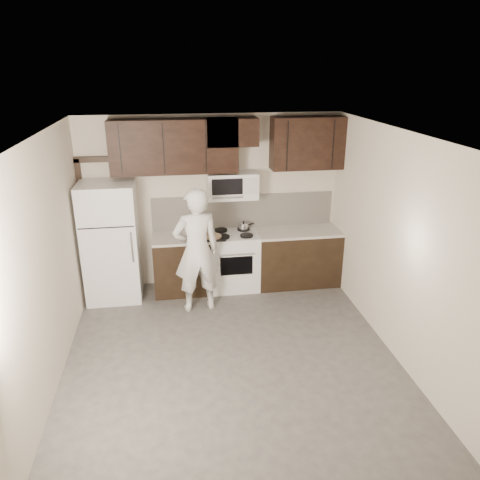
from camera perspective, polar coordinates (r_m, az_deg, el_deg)
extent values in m
plane|color=#494644|center=(5.93, -1.04, -14.17)|extent=(4.50, 4.50, 0.00)
plane|color=beige|center=(7.39, -3.45, 4.67)|extent=(4.00, 0.00, 4.00)
plane|color=white|center=(4.91, -1.24, 12.60)|extent=(4.50, 4.50, 0.00)
cube|color=black|center=(7.38, -7.05, -3.03)|extent=(0.87, 0.62, 0.87)
cube|color=black|center=(7.64, 6.99, -2.18)|extent=(1.32, 0.62, 0.87)
cube|color=silver|center=(7.21, -7.21, 0.28)|extent=(0.87, 0.64, 0.04)
cube|color=silver|center=(7.47, 7.14, 1.03)|extent=(1.32, 0.64, 0.04)
cube|color=white|center=(7.44, -0.77, -2.60)|extent=(0.76, 0.62, 0.89)
cube|color=white|center=(7.27, -0.78, 0.70)|extent=(0.76, 0.62, 0.02)
cube|color=black|center=(7.14, -0.43, -3.15)|extent=(0.50, 0.01, 0.30)
cylinder|color=silver|center=(7.03, -0.39, -1.78)|extent=(0.55, 0.02, 0.02)
cylinder|color=black|center=(7.10, -2.06, 0.40)|extent=(0.20, 0.20, 0.03)
cylinder|color=black|center=(7.14, 0.81, 0.55)|extent=(0.20, 0.20, 0.03)
cylinder|color=black|center=(7.38, -2.33, 1.20)|extent=(0.20, 0.20, 0.03)
cylinder|color=black|center=(7.42, 0.43, 1.35)|extent=(0.20, 0.20, 0.03)
cube|color=silver|center=(7.48, 0.41, 3.57)|extent=(2.90, 0.02, 0.54)
cube|color=black|center=(6.99, -8.05, 11.23)|extent=(1.85, 0.35, 0.78)
cube|color=black|center=(7.29, 8.19, 11.62)|extent=(1.10, 0.35, 0.78)
cube|color=black|center=(7.02, -1.00, 13.04)|extent=(0.76, 0.35, 0.40)
cube|color=white|center=(7.16, -0.95, 6.67)|extent=(0.76, 0.38, 0.40)
cube|color=black|center=(6.95, -1.55, 6.49)|extent=(0.46, 0.01, 0.24)
cube|color=silver|center=(7.00, 1.39, 6.60)|extent=(0.18, 0.01, 0.24)
cylinder|color=silver|center=(6.97, -1.51, 5.16)|extent=(0.46, 0.02, 0.02)
cube|color=white|center=(7.22, -15.43, -0.23)|extent=(0.80, 0.72, 1.80)
cube|color=black|center=(6.76, -16.02, 1.44)|extent=(0.77, 0.01, 0.02)
cylinder|color=silver|center=(6.80, -13.05, -0.85)|extent=(0.03, 0.03, 0.45)
cube|color=black|center=(7.53, -18.39, 1.54)|extent=(0.08, 0.08, 2.10)
cube|color=black|center=(7.24, -17.66, 9.35)|extent=(0.50, 0.08, 0.08)
cylinder|color=silver|center=(7.41, 0.43, 1.66)|extent=(0.15, 0.15, 0.12)
sphere|color=black|center=(7.38, 0.43, 2.20)|extent=(0.03, 0.03, 0.03)
cylinder|color=black|center=(7.46, 1.21, 1.93)|extent=(0.14, 0.07, 0.02)
cube|color=black|center=(7.08, -3.38, 0.29)|extent=(0.45, 0.36, 0.02)
cylinder|color=beige|center=(7.07, -3.38, 0.45)|extent=(0.31, 0.31, 0.02)
imported|color=white|center=(6.63, -5.31, -1.31)|extent=(0.73, 0.55, 1.83)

